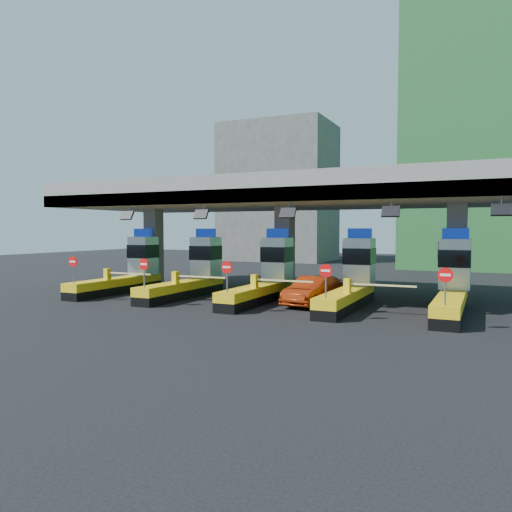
% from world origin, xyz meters
% --- Properties ---
extents(ground, '(120.00, 120.00, 0.00)m').
position_xyz_m(ground, '(0.00, 0.00, 0.00)').
color(ground, black).
rests_on(ground, ground).
extents(toll_canopy, '(28.00, 12.09, 7.00)m').
position_xyz_m(toll_canopy, '(0.00, 2.87, 6.13)').
color(toll_canopy, slate).
rests_on(toll_canopy, ground).
extents(toll_lane_far_left, '(4.43, 8.00, 4.16)m').
position_xyz_m(toll_lane_far_left, '(-10.00, 0.28, 1.40)').
color(toll_lane_far_left, black).
rests_on(toll_lane_far_left, ground).
extents(toll_lane_left, '(4.43, 8.00, 4.16)m').
position_xyz_m(toll_lane_left, '(-5.00, 0.28, 1.40)').
color(toll_lane_left, black).
rests_on(toll_lane_left, ground).
extents(toll_lane_center, '(4.43, 8.00, 4.16)m').
position_xyz_m(toll_lane_center, '(0.00, 0.28, 1.40)').
color(toll_lane_center, black).
rests_on(toll_lane_center, ground).
extents(toll_lane_right, '(4.43, 8.00, 4.16)m').
position_xyz_m(toll_lane_right, '(5.00, 0.28, 1.40)').
color(toll_lane_right, black).
rests_on(toll_lane_right, ground).
extents(toll_lane_far_right, '(4.43, 8.00, 4.16)m').
position_xyz_m(toll_lane_far_right, '(10.00, 0.28, 1.40)').
color(toll_lane_far_right, black).
rests_on(toll_lane_far_right, ground).
extents(bg_building_scaffold, '(18.00, 12.00, 28.00)m').
position_xyz_m(bg_building_scaffold, '(12.00, 32.00, 14.00)').
color(bg_building_scaffold, '#1E5926').
rests_on(bg_building_scaffold, ground).
extents(bg_building_concrete, '(14.00, 10.00, 18.00)m').
position_xyz_m(bg_building_concrete, '(-14.00, 36.00, 9.00)').
color(bg_building_concrete, '#4C4C49').
rests_on(bg_building_concrete, ground).
extents(van, '(2.87, 4.84, 1.55)m').
position_xyz_m(van, '(2.32, 0.79, 0.77)').
color(van, black).
rests_on(van, ground).
extents(red_car, '(2.21, 4.88, 1.55)m').
position_xyz_m(red_car, '(3.00, -0.37, 0.78)').
color(red_car, maroon).
rests_on(red_car, ground).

